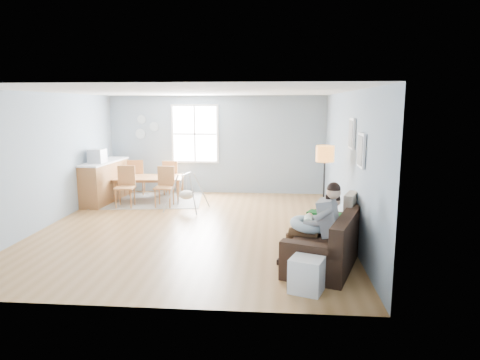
# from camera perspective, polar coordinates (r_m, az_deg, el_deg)

# --- Properties ---
(room) EXTENTS (8.40, 9.40, 3.90)m
(room) POSITION_cam_1_polar(r_m,az_deg,el_deg) (8.43, -6.48, 9.73)
(room) COLOR olive
(window) EXTENTS (1.32, 0.08, 1.62)m
(window) POSITION_cam_1_polar(r_m,az_deg,el_deg) (11.98, -6.03, 6.12)
(window) COLOR white
(window) RESTS_ON room
(pictures) EXTENTS (0.05, 1.34, 0.74)m
(pictures) POSITION_cam_1_polar(r_m,az_deg,el_deg) (7.37, 15.24, 4.97)
(pictures) COLOR white
(pictures) RESTS_ON room
(wall_plates) EXTENTS (0.67, 0.02, 0.66)m
(wall_plates) POSITION_cam_1_polar(r_m,az_deg,el_deg) (12.31, -12.51, 6.88)
(wall_plates) COLOR #A8BDCA
(wall_plates) RESTS_ON room
(sofa) EXTENTS (1.51, 2.24, 0.83)m
(sofa) POSITION_cam_1_polar(r_m,az_deg,el_deg) (6.95, 11.89, -8.29)
(sofa) COLOR black
(sofa) RESTS_ON room
(green_throw) EXTENTS (1.20, 1.14, 0.04)m
(green_throw) POSITION_cam_1_polar(r_m,az_deg,el_deg) (7.55, 12.44, -4.98)
(green_throw) COLOR #16611D
(green_throw) RESTS_ON sofa
(beige_pillow) EXTENTS (0.31, 0.53, 0.51)m
(beige_pillow) POSITION_cam_1_polar(r_m,az_deg,el_deg) (7.30, 14.51, -3.68)
(beige_pillow) COLOR tan
(beige_pillow) RESTS_ON sofa
(father) EXTENTS (0.99, 0.60, 1.33)m
(father) POSITION_cam_1_polar(r_m,az_deg,el_deg) (6.58, 10.36, -5.50)
(father) COLOR gray
(father) RESTS_ON sofa
(nursing_pillow) EXTENTS (0.73, 0.72, 0.22)m
(nursing_pillow) POSITION_cam_1_polar(r_m,az_deg,el_deg) (6.64, 9.04, -5.88)
(nursing_pillow) COLOR #A3BFCC
(nursing_pillow) RESTS_ON father
(infant) EXTENTS (0.16, 0.36, 0.13)m
(infant) POSITION_cam_1_polar(r_m,az_deg,el_deg) (6.65, 9.10, -5.18)
(infant) COLOR silver
(infant) RESTS_ON nursing_pillow
(toddler) EXTENTS (0.56, 0.34, 0.84)m
(toddler) POSITION_cam_1_polar(r_m,az_deg,el_deg) (7.04, 11.74, -4.56)
(toddler) COLOR white
(toddler) RESTS_ON sofa
(floor_lamp) EXTENTS (0.34, 0.34, 1.69)m
(floor_lamp) POSITION_cam_1_polar(r_m,az_deg,el_deg) (8.22, 11.23, 2.47)
(floor_lamp) COLOR black
(floor_lamp) RESTS_ON room
(storage_cube) EXTENTS (0.52, 0.49, 0.46)m
(storage_cube) POSITION_cam_1_polar(r_m,az_deg,el_deg) (5.86, 8.79, -12.39)
(storage_cube) COLOR white
(storage_cube) RESTS_ON room
(rug) EXTENTS (2.85, 2.30, 0.01)m
(rug) POSITION_cam_1_polar(r_m,az_deg,el_deg) (11.37, -11.88, -2.62)
(rug) COLOR gray
(rug) RESTS_ON room
(dining_table) EXTENTS (1.82, 1.11, 0.61)m
(dining_table) POSITION_cam_1_polar(r_m,az_deg,el_deg) (11.31, -11.93, -1.14)
(dining_table) COLOR #965631
(dining_table) RESTS_ON rug
(chair_sw) EXTENTS (0.48, 0.48, 0.99)m
(chair_sw) POSITION_cam_1_polar(r_m,az_deg,el_deg) (10.73, -15.01, -0.45)
(chair_sw) COLOR olive
(chair_sw) RESTS_ON rug
(chair_se) EXTENTS (0.44, 0.44, 0.97)m
(chair_se) POSITION_cam_1_polar(r_m,az_deg,el_deg) (10.57, -9.96, -0.48)
(chair_se) COLOR olive
(chair_se) RESTS_ON rug
(chair_nw) EXTENTS (0.52, 0.52, 0.99)m
(chair_nw) POSITION_cam_1_polar(r_m,az_deg,el_deg) (11.97, -13.68, 0.66)
(chair_nw) COLOR olive
(chair_nw) RESTS_ON rug
(chair_ne) EXTENTS (0.47, 0.47, 0.96)m
(chair_ne) POSITION_cam_1_polar(r_m,az_deg,el_deg) (11.83, -9.22, 0.61)
(chair_ne) COLOR olive
(chair_ne) RESTS_ON rug
(counter) EXTENTS (0.67, 1.91, 1.05)m
(counter) POSITION_cam_1_polar(r_m,az_deg,el_deg) (11.43, -17.60, -0.14)
(counter) COLOR #965631
(counter) RESTS_ON room
(monitor) EXTENTS (0.39, 0.37, 0.34)m
(monitor) POSITION_cam_1_polar(r_m,az_deg,el_deg) (11.01, -18.52, 3.05)
(monitor) COLOR #B2B3B7
(monitor) RESTS_ON counter
(baby_swing) EXTENTS (1.00, 1.01, 0.87)m
(baby_swing) POSITION_cam_1_polar(r_m,az_deg,el_deg) (10.08, -7.14, -1.87)
(baby_swing) COLOR #B2B3B7
(baby_swing) RESTS_ON room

